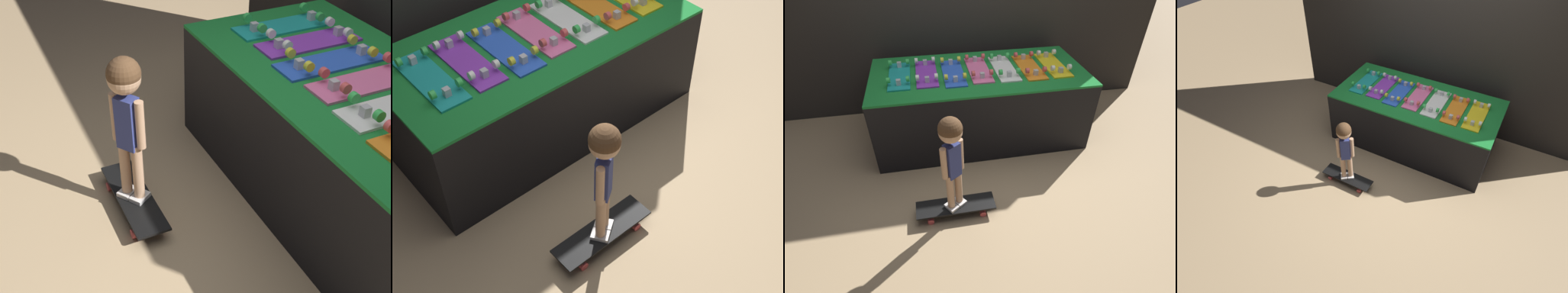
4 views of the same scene
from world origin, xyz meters
TOP-DOWN VIEW (x-y plane):
  - ground_plane at (0.00, 0.00)m, footprint 16.00×16.00m
  - display_rack at (0.00, 0.59)m, footprint 2.14×1.04m
  - skateboard_teal_on_rack at (-0.78, 0.61)m, footprint 0.20×0.62m
  - skateboard_purple_on_rack at (-0.52, 0.62)m, footprint 0.20×0.62m
  - skateboard_blue_on_rack at (-0.26, 0.58)m, footprint 0.20×0.62m
  - skateboard_pink_on_rack at (0.00, 0.61)m, footprint 0.20×0.62m
  - skateboard_white_on_rack at (0.26, 0.59)m, footprint 0.20×0.62m
  - skateboard_orange_on_rack at (0.52, 0.57)m, footprint 0.20×0.62m
  - skateboard_on_floor at (-0.41, -0.53)m, footprint 0.65×0.19m
  - child at (-0.41, -0.53)m, footprint 0.19×0.18m

SIDE VIEW (x-z plane):
  - ground_plane at x=0.00m, z-range 0.00..0.00m
  - skateboard_on_floor at x=-0.41m, z-range 0.03..0.12m
  - display_rack at x=0.00m, z-range 0.00..0.75m
  - child at x=-0.41m, z-range 0.26..1.11m
  - skateboard_teal_on_rack at x=-0.78m, z-range 0.72..0.81m
  - skateboard_purple_on_rack at x=-0.52m, z-range 0.72..0.81m
  - skateboard_blue_on_rack at x=-0.26m, z-range 0.72..0.81m
  - skateboard_pink_on_rack at x=0.00m, z-range 0.72..0.81m
  - skateboard_white_on_rack at x=0.26m, z-range 0.72..0.81m
  - skateboard_orange_on_rack at x=0.52m, z-range 0.72..0.81m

